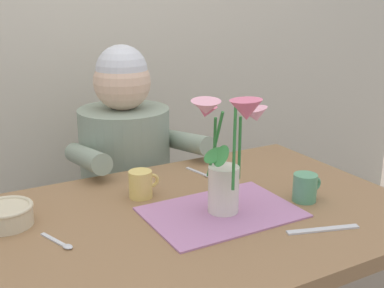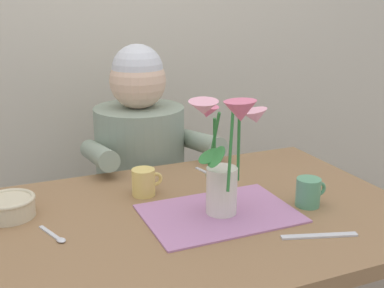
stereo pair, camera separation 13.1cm
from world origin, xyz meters
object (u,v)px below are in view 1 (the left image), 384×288
(ceramic_bowl, at_px, (6,214))
(coffee_cup, at_px, (305,187))
(dinner_knife, at_px, (323,229))
(seated_person, at_px, (127,193))
(ceramic_mug, at_px, (141,184))
(flower_vase, at_px, (226,154))

(ceramic_bowl, distance_m, coffee_cup, 0.81)
(ceramic_bowl, height_order, dinner_knife, ceramic_bowl)
(dinner_knife, bearing_deg, seated_person, 119.85)
(dinner_knife, relative_size, coffee_cup, 2.04)
(seated_person, height_order, ceramic_mug, seated_person)
(flower_vase, relative_size, ceramic_mug, 3.57)
(seated_person, relative_size, flower_vase, 3.42)
(ceramic_mug, bearing_deg, seated_person, 74.12)
(ceramic_bowl, distance_m, ceramic_mug, 0.37)
(dinner_knife, distance_m, ceramic_mug, 0.52)
(coffee_cup, bearing_deg, seated_person, 111.40)
(seated_person, relative_size, dinner_knife, 5.97)
(flower_vase, distance_m, ceramic_mug, 0.29)
(seated_person, relative_size, ceramic_mug, 12.20)
(ceramic_mug, bearing_deg, coffee_cup, -32.38)
(dinner_knife, height_order, coffee_cup, coffee_cup)
(coffee_cup, bearing_deg, ceramic_mug, 147.62)
(flower_vase, bearing_deg, seated_person, 92.07)
(seated_person, height_order, coffee_cup, seated_person)
(coffee_cup, bearing_deg, ceramic_bowl, 161.97)
(ceramic_bowl, distance_m, dinner_knife, 0.80)
(ceramic_mug, bearing_deg, dinner_knife, -53.13)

